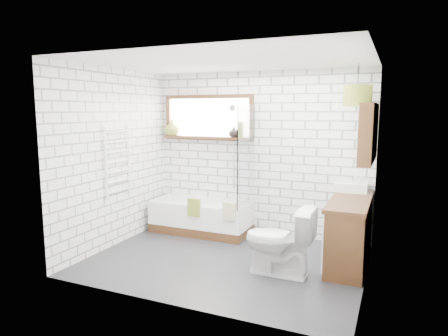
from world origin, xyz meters
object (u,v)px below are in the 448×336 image
at_px(basin, 351,186).
at_px(pendant, 357,96).
at_px(bathtub, 201,217).
at_px(toilet, 279,240).
at_px(vanity, 350,231).

distance_m(basin, pendant, 1.23).
bearing_deg(pendant, bathtub, 177.28).
xyz_separation_m(basin, toilet, (-0.66, -1.21, -0.48)).
xyz_separation_m(basin, pendant, (0.04, -0.21, 1.21)).
bearing_deg(bathtub, pendant, -2.72).
xyz_separation_m(bathtub, vanity, (2.30, -0.39, 0.16)).
bearing_deg(bathtub, toilet, -35.03).
height_order(vanity, basin, basin).
bearing_deg(vanity, basin, 96.88).
bearing_deg(toilet, vanity, 135.15).
relative_size(bathtub, pendant, 4.33).
height_order(basin, toilet, basin).
distance_m(vanity, pendant, 1.71).
bearing_deg(vanity, bathtub, 170.32).
relative_size(bathtub, vanity, 1.07).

